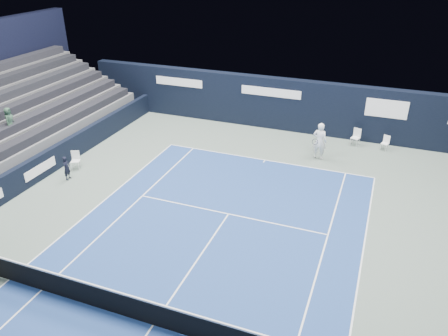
# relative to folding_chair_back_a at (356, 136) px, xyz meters

# --- Properties ---
(ground) EXTENTS (48.00, 48.00, 0.00)m
(ground) POSITION_rel_folding_chair_back_a_xyz_m (-4.17, -13.55, -0.56)
(ground) COLOR #57685D
(ground) RESTS_ON ground
(court_surface) EXTENTS (10.97, 23.77, 0.01)m
(court_surface) POSITION_rel_folding_chair_back_a_xyz_m (-4.17, -15.55, -0.55)
(court_surface) COLOR navy
(court_surface) RESTS_ON ground
(folding_chair_back_a) EXTENTS (0.53, 0.52, 0.98)m
(folding_chair_back_a) POSITION_rel_folding_chair_back_a_xyz_m (0.00, 0.00, 0.00)
(folding_chair_back_a) COLOR white
(folding_chair_back_a) RESTS_ON ground
(folding_chair_back_b) EXTENTS (0.46, 0.45, 0.82)m
(folding_chair_back_b) POSITION_rel_folding_chair_back_a_xyz_m (1.58, -0.05, -0.09)
(folding_chair_back_b) COLOR white
(folding_chair_back_b) RESTS_ON ground
(line_judge_chair) EXTENTS (0.53, 0.52, 0.92)m
(line_judge_chair) POSITION_rel_folding_chair_back_a_xyz_m (-12.77, -7.93, -0.03)
(line_judge_chair) COLOR white
(line_judge_chair) RESTS_ON ground
(line_judge) EXTENTS (0.33, 0.46, 1.18)m
(line_judge) POSITION_rel_folding_chair_back_a_xyz_m (-12.41, -9.02, 0.04)
(line_judge) COLOR black
(line_judge) RESTS_ON ground
(court_markings) EXTENTS (11.03, 23.83, 0.00)m
(court_markings) POSITION_rel_folding_chair_back_a_xyz_m (-4.17, -15.55, -0.55)
(court_markings) COLOR white
(court_markings) RESTS_ON court_surface
(tennis_net) EXTENTS (12.90, 0.10, 1.10)m
(tennis_net) POSITION_rel_folding_chair_back_a_xyz_m (-4.17, -15.55, -0.05)
(tennis_net) COLOR black
(tennis_net) RESTS_ON ground
(back_sponsor_wall) EXTENTS (26.00, 0.63, 3.10)m
(back_sponsor_wall) POSITION_rel_folding_chair_back_a_xyz_m (-4.16, 0.95, 1.00)
(back_sponsor_wall) COLOR black
(back_sponsor_wall) RESTS_ON ground
(side_barrier_left) EXTENTS (0.33, 22.00, 1.20)m
(side_barrier_left) POSITION_rel_folding_chair_back_a_xyz_m (-13.67, -9.58, 0.04)
(side_barrier_left) COLOR black
(side_barrier_left) RESTS_ON ground
(tennis_player) EXTENTS (0.77, 0.89, 1.98)m
(tennis_player) POSITION_rel_folding_chair_back_a_xyz_m (-1.64, -2.46, 0.44)
(tennis_player) COLOR white
(tennis_player) RESTS_ON ground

